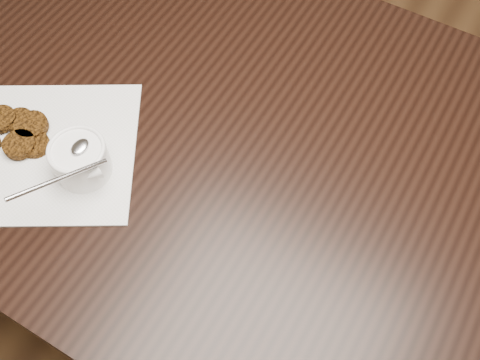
% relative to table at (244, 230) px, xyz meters
% --- Properties ---
extents(floor, '(4.00, 4.00, 0.00)m').
position_rel_table_xyz_m(floor, '(0.08, -0.14, -0.38)').
color(floor, brown).
rests_on(floor, ground).
extents(table, '(1.44, 0.93, 0.75)m').
position_rel_table_xyz_m(table, '(0.00, 0.00, 0.00)').
color(table, black).
rests_on(table, floor).
extents(napkin, '(0.41, 0.41, 0.00)m').
position_rel_table_xyz_m(napkin, '(-0.29, -0.20, 0.38)').
color(napkin, white).
rests_on(napkin, table).
extents(sauce_ramekin, '(0.13, 0.13, 0.13)m').
position_rel_table_xyz_m(sauce_ramekin, '(-0.21, -0.20, 0.45)').
color(sauce_ramekin, white).
rests_on(sauce_ramekin, napkin).
extents(patty_cluster, '(0.22, 0.22, 0.02)m').
position_rel_table_xyz_m(patty_cluster, '(-0.35, -0.20, 0.39)').
color(patty_cluster, '#5F350C').
rests_on(patty_cluster, napkin).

